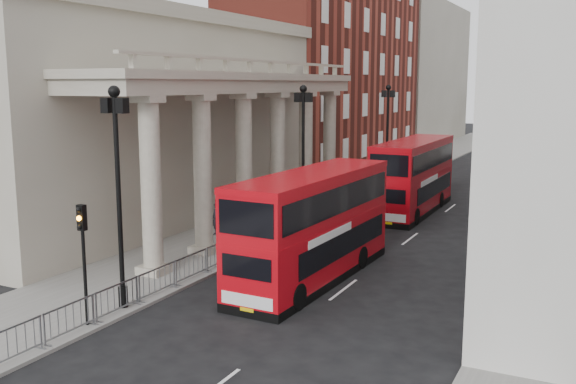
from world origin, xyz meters
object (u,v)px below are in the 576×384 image
(lamp_post_north, at_px, (387,129))
(pedestrian_a, at_px, (217,219))
(bus_near, at_px, (314,224))
(lamp_post_mid, at_px, (303,146))
(lamp_post_south, at_px, (118,182))
(traffic_light, at_px, (83,242))
(pedestrian_c, at_px, (237,214))
(monument_column, at_px, (547,34))
(bus_far, at_px, (414,175))
(pedestrian_b, at_px, (232,210))

(lamp_post_north, distance_m, pedestrian_a, 21.07)
(lamp_post_north, xyz_separation_m, pedestrian_a, (-3.23, -20.46, -3.87))
(lamp_post_north, height_order, bus_near, lamp_post_north)
(lamp_post_mid, distance_m, lamp_post_north, 16.00)
(lamp_post_south, bearing_deg, traffic_light, -87.16)
(lamp_post_south, xyz_separation_m, traffic_light, (0.10, -2.02, -1.80))
(bus_near, xyz_separation_m, pedestrian_c, (-7.92, 6.70, -1.49))
(pedestrian_c, bearing_deg, lamp_post_north, 104.73)
(monument_column, height_order, bus_near, monument_column)
(pedestrian_a, bearing_deg, lamp_post_mid, 65.78)
(bus_far, distance_m, pedestrian_b, 12.50)
(lamp_post_north, distance_m, pedestrian_c, 19.17)
(monument_column, distance_m, pedestrian_c, 76.62)
(lamp_post_north, height_order, bus_far, lamp_post_north)
(lamp_post_north, xyz_separation_m, traffic_light, (0.10, -34.02, -1.80))
(monument_column, bearing_deg, pedestrian_b, -98.31)
(pedestrian_a, bearing_deg, pedestrian_c, 96.74)
(lamp_post_south, distance_m, pedestrian_c, 14.37)
(lamp_post_north, relative_size, traffic_light, 1.93)
(monument_column, relative_size, lamp_post_south, 6.51)
(lamp_post_mid, bearing_deg, pedestrian_a, -125.93)
(lamp_post_mid, height_order, pedestrian_a, lamp_post_mid)
(monument_column, xyz_separation_m, traffic_light, (-6.50, -90.02, -12.88))
(bus_far, bearing_deg, traffic_light, -100.43)
(lamp_post_north, bearing_deg, traffic_light, -89.83)
(lamp_post_north, height_order, traffic_light, lamp_post_north)
(lamp_post_mid, xyz_separation_m, pedestrian_c, (-3.06, -2.52, -3.92))
(lamp_post_south, xyz_separation_m, bus_near, (4.85, 6.78, -2.42))
(monument_column, height_order, pedestrian_c, monument_column)
(pedestrian_b, height_order, pedestrian_c, pedestrian_c)
(lamp_post_north, distance_m, traffic_light, 34.07)
(lamp_post_south, bearing_deg, monument_column, 85.71)
(traffic_light, height_order, pedestrian_b, traffic_light)
(lamp_post_south, xyz_separation_m, pedestrian_b, (-4.11, 14.67, -4.00))
(bus_near, height_order, pedestrian_c, bus_near)
(traffic_light, height_order, bus_far, bus_far)
(lamp_post_south, xyz_separation_m, pedestrian_a, (-3.23, 11.54, -3.87))
(pedestrian_c, bearing_deg, monument_column, 106.73)
(lamp_post_south, relative_size, lamp_post_north, 1.00)
(lamp_post_mid, distance_m, pedestrian_b, 5.89)
(lamp_post_south, distance_m, lamp_post_mid, 16.00)
(lamp_post_mid, relative_size, pedestrian_b, 5.26)
(monument_column, height_order, pedestrian_a, monument_column)
(pedestrian_b, xyz_separation_m, pedestrian_c, (1.05, -1.18, 0.08))
(traffic_light, relative_size, bus_near, 0.39)
(lamp_post_mid, xyz_separation_m, traffic_light, (0.10, -18.02, -1.80))
(lamp_post_mid, height_order, pedestrian_b, lamp_post_mid)
(traffic_light, xyz_separation_m, pedestrian_a, (-3.33, 13.56, -2.07))
(traffic_light, relative_size, pedestrian_b, 2.72)
(monument_column, xyz_separation_m, lamp_post_mid, (-6.60, -72.00, -11.07))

